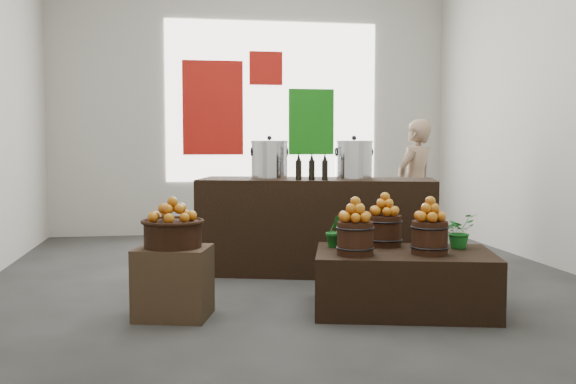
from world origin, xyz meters
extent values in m
plane|color=#3D3C3A|center=(0.00, 0.00, 0.00)|extent=(7.00, 7.00, 0.00)
cube|color=#B4B2A6|center=(0.00, 3.50, 2.00)|extent=(6.00, 0.04, 4.00)
cube|color=white|center=(0.30, 3.48, 2.00)|extent=(3.20, 0.02, 2.40)
cube|color=#A7130C|center=(-0.60, 3.47, 1.90)|extent=(0.90, 0.04, 1.40)
cube|color=#12660F|center=(0.90, 3.47, 1.70)|extent=(0.70, 0.04, 1.00)
cube|color=#A7130C|center=(0.20, 3.47, 2.50)|extent=(0.50, 0.04, 0.50)
cube|color=#4D3524|center=(-1.13, -1.16, 0.28)|extent=(0.66, 0.59, 0.56)
cylinder|color=black|center=(-1.13, -1.16, 0.66)|extent=(0.45, 0.45, 0.20)
cube|color=black|center=(0.73, -1.26, 0.25)|extent=(1.60, 1.20, 0.49)
cylinder|color=#35190E|center=(0.29, -1.36, 0.63)|extent=(0.29, 0.29, 0.26)
cylinder|color=#35190E|center=(0.89, -1.41, 0.63)|extent=(0.29, 0.29, 0.26)
cylinder|color=#35190E|center=(0.66, -0.97, 0.63)|extent=(0.29, 0.29, 0.26)
imported|color=#15681E|center=(1.24, -1.19, 0.64)|extent=(0.34, 0.32, 0.30)
imported|color=#15681E|center=(0.22, -0.96, 0.64)|extent=(0.17, 0.15, 0.29)
cube|color=black|center=(0.34, 0.38, 0.50)|extent=(2.57, 1.41, 1.00)
cylinder|color=silver|center=(-0.14, 0.51, 1.19)|extent=(0.38, 0.38, 0.38)
cylinder|color=silver|center=(0.72, 0.27, 1.19)|extent=(0.38, 0.38, 0.38)
imported|color=#9A7B5E|center=(1.84, 1.47, 0.84)|extent=(0.73, 0.68, 1.67)
camera|label=1|loc=(-1.04, -6.23, 1.38)|focal=40.00mm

